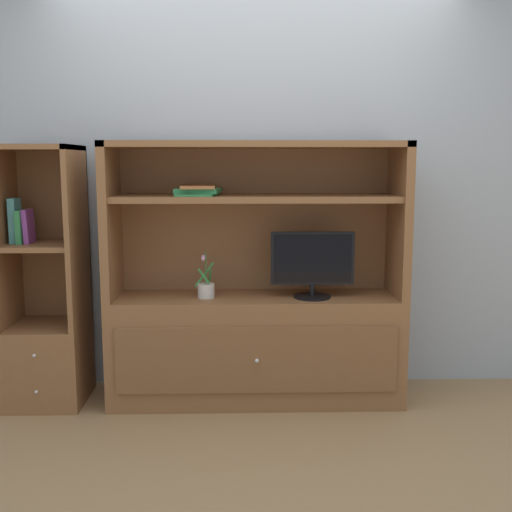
% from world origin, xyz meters
% --- Properties ---
extents(ground_plane, '(8.00, 8.00, 0.00)m').
position_xyz_m(ground_plane, '(0.00, 0.00, 0.00)').
color(ground_plane, '#99754C').
extents(painted_rear_wall, '(6.00, 0.10, 2.80)m').
position_xyz_m(painted_rear_wall, '(0.00, 0.75, 1.40)').
color(painted_rear_wall, '#9EA8B2').
rests_on(painted_rear_wall, ground_plane).
extents(media_console, '(1.75, 0.48, 1.55)m').
position_xyz_m(media_console, '(0.00, 0.41, 0.50)').
color(media_console, brown).
rests_on(media_console, ground_plane).
extents(tv_monitor, '(0.49, 0.22, 0.39)m').
position_xyz_m(tv_monitor, '(0.33, 0.35, 0.85)').
color(tv_monitor, black).
rests_on(tv_monitor, media_console).
extents(potted_plant, '(0.12, 0.10, 0.28)m').
position_xyz_m(potted_plant, '(-0.30, 0.36, 0.70)').
color(potted_plant, beige).
rests_on(potted_plant, media_console).
extents(magazine_stack, '(0.27, 0.33, 0.06)m').
position_xyz_m(magazine_stack, '(-0.34, 0.41, 1.27)').
color(magazine_stack, '#338C4C').
rests_on(magazine_stack, media_console).
extents(bookshelf_tall, '(0.45, 0.47, 1.53)m').
position_xyz_m(bookshelf_tall, '(-1.26, 0.41, 0.51)').
color(bookshelf_tall, brown).
rests_on(bookshelf_tall, ground_plane).
extents(upright_book_row, '(0.12, 0.17, 0.26)m').
position_xyz_m(upright_book_row, '(-1.37, 0.40, 1.08)').
color(upright_book_row, teal).
rests_on(upright_book_row, bookshelf_tall).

